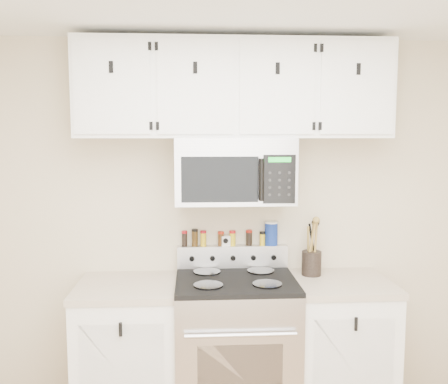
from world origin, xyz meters
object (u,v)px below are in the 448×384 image
at_px(range, 236,348).
at_px(microwave, 234,171).
at_px(utensil_crock, 312,261).
at_px(salt_canister, 271,233).

relative_size(range, microwave, 1.45).
xyz_separation_m(microwave, utensil_crock, (0.52, 0.02, -0.61)).
relative_size(range, salt_canister, 6.65).
bearing_deg(utensil_crock, salt_canister, 152.48).
bearing_deg(salt_canister, range, -133.68).
height_order(microwave, salt_canister, microwave).
relative_size(microwave, utensil_crock, 1.99).
xyz_separation_m(utensil_crock, salt_canister, (-0.25, 0.13, 0.17)).
height_order(range, microwave, microwave).
xyz_separation_m(range, salt_canister, (0.27, 0.28, 0.70)).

